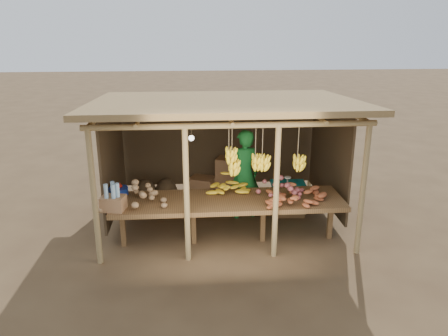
{
  "coord_description": "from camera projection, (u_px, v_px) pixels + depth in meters",
  "views": [
    {
      "loc": [
        -0.62,
        -7.79,
        3.6
      ],
      "look_at": [
        0.0,
        0.0,
        1.05
      ],
      "focal_mm": 35.0,
      "sensor_mm": 36.0,
      "label": 1
    }
  ],
  "objects": [
    {
      "name": "bottle_box",
      "position": [
        113.0,
        200.0,
        6.92
      ],
      "size": [
        0.41,
        0.35,
        0.46
      ],
      "color": "#936742",
      "rests_on": "counter"
    },
    {
      "name": "onion_heap",
      "position": [
        281.0,
        187.0,
        7.46
      ],
      "size": [
        1.03,
        0.78,
        0.36
      ],
      "primitive_type": null,
      "rotation": [
        0.0,
        0.0,
        -0.28
      ],
      "color": "#A55051",
      "rests_on": "counter"
    },
    {
      "name": "burlap_sacks",
      "position": [
        156.0,
        191.0,
        9.21
      ],
      "size": [
        0.91,
        0.48,
        0.64
      ],
      "color": "#43331F",
      "rests_on": "ground"
    },
    {
      "name": "vendor",
      "position": [
        244.0,
        174.0,
        8.4
      ],
      "size": [
        0.73,
        0.58,
        1.76
      ],
      "primitive_type": "imported",
      "rotation": [
        0.0,
        0.0,
        3.41
      ],
      "color": "#176A28",
      "rests_on": "ground"
    },
    {
      "name": "sweet_potato_heap",
      "position": [
        299.0,
        192.0,
        7.23
      ],
      "size": [
        1.11,
        0.72,
        0.36
      ],
      "primitive_type": null,
      "rotation": [
        0.0,
        0.0,
        0.09
      ],
      "color": "#9F4D29",
      "rests_on": "counter"
    },
    {
      "name": "potato_heap",
      "position": [
        134.0,
        194.0,
        7.13
      ],
      "size": [
        1.04,
        0.66,
        0.37
      ],
      "primitive_type": null,
      "rotation": [
        0.0,
        0.0,
        0.06
      ],
      "color": "#94724C",
      "rests_on": "counter"
    },
    {
      "name": "tomato_basin",
      "position": [
        118.0,
        190.0,
        7.6
      ],
      "size": [
        0.35,
        0.35,
        0.18
      ],
      "rotation": [
        0.0,
        0.0,
        0.28
      ],
      "color": "navy",
      "rests_on": "counter"
    },
    {
      "name": "carton_stack",
      "position": [
        221.0,
        180.0,
        9.57
      ],
      "size": [
        1.25,
        0.6,
        0.86
      ],
      "color": "#936742",
      "rests_on": "ground"
    },
    {
      "name": "banana_pile",
      "position": [
        227.0,
        182.0,
        7.69
      ],
      "size": [
        0.7,
        0.49,
        0.35
      ],
      "primitive_type": null,
      "rotation": [
        0.0,
        0.0,
        0.18
      ],
      "color": "yellow",
      "rests_on": "counter"
    },
    {
      "name": "counter",
      "position": [
        228.0,
        203.0,
        7.42
      ],
      "size": [
        3.9,
        1.05,
        0.8
      ],
      "color": "brown",
      "rests_on": "ground"
    },
    {
      "name": "ground",
      "position": [
        224.0,
        219.0,
        8.55
      ],
      "size": [
        60.0,
        60.0,
        0.0
      ],
      "primitive_type": "plane",
      "color": "brown",
      "rests_on": "ground"
    },
    {
      "name": "tarp_crate",
      "position": [
        288.0,
        198.0,
        8.71
      ],
      "size": [
        0.73,
        0.64,
        0.81
      ],
      "color": "brown",
      "rests_on": "ground"
    },
    {
      "name": "stall_structure",
      "position": [
        226.0,
        122.0,
        8.0
      ],
      "size": [
        4.7,
        3.5,
        2.43
      ],
      "color": "#9A7F4F",
      "rests_on": "ground"
    }
  ]
}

